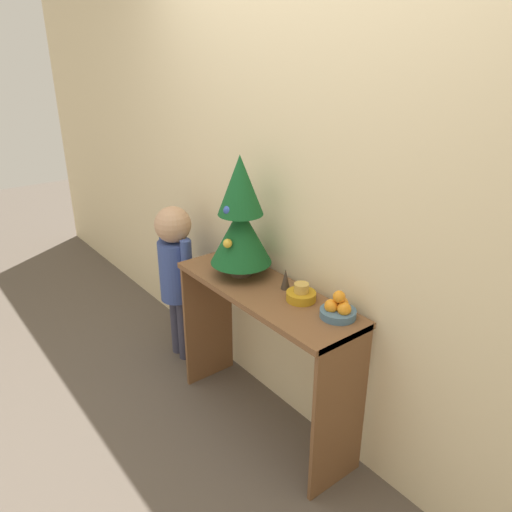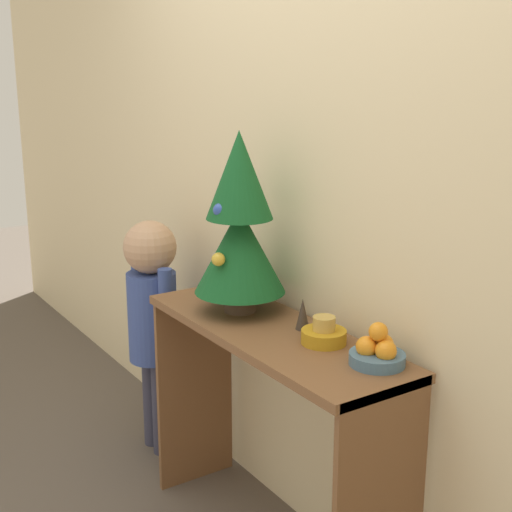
{
  "view_description": "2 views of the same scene",
  "coord_description": "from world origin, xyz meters",
  "px_view_note": "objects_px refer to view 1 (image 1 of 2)",
  "views": [
    {
      "loc": [
        1.69,
        -1.19,
        1.92
      ],
      "look_at": [
        -0.03,
        0.15,
        0.98
      ],
      "focal_mm": 35.0,
      "sensor_mm": 36.0,
      "label": 1
    },
    {
      "loc": [
        1.79,
        -1.06,
        1.61
      ],
      "look_at": [
        -0.07,
        0.16,
        1.04
      ],
      "focal_mm": 50.0,
      "sensor_mm": 36.0,
      "label": 2
    }
  ],
  "objects_px": {
    "fruit_bowl": "(338,309)",
    "figurine": "(285,279)",
    "desk_clock": "(229,248)",
    "mini_tree": "(241,219)",
    "child_figure": "(175,263)",
    "singing_bowl": "(301,294)"
  },
  "relations": [
    {
      "from": "singing_bowl",
      "to": "desk_clock",
      "type": "relative_size",
      "value": 1.18
    },
    {
      "from": "mini_tree",
      "to": "singing_bowl",
      "type": "relative_size",
      "value": 4.46
    },
    {
      "from": "mini_tree",
      "to": "figurine",
      "type": "xyz_separation_m",
      "value": [
        0.27,
        0.07,
        -0.25
      ]
    },
    {
      "from": "fruit_bowl",
      "to": "figurine",
      "type": "relative_size",
      "value": 1.54
    },
    {
      "from": "mini_tree",
      "to": "desk_clock",
      "type": "distance_m",
      "value": 0.33
    },
    {
      "from": "desk_clock",
      "to": "fruit_bowl",
      "type": "bearing_deg",
      "value": 0.15
    },
    {
      "from": "desk_clock",
      "to": "figurine",
      "type": "distance_m",
      "value": 0.48
    },
    {
      "from": "fruit_bowl",
      "to": "child_figure",
      "type": "height_order",
      "value": "child_figure"
    },
    {
      "from": "fruit_bowl",
      "to": "mini_tree",
      "type": "bearing_deg",
      "value": -172.91
    },
    {
      "from": "singing_bowl",
      "to": "figurine",
      "type": "height_order",
      "value": "figurine"
    },
    {
      "from": "mini_tree",
      "to": "child_figure",
      "type": "height_order",
      "value": "mini_tree"
    },
    {
      "from": "mini_tree",
      "to": "child_figure",
      "type": "bearing_deg",
      "value": -176.11
    },
    {
      "from": "mini_tree",
      "to": "singing_bowl",
      "type": "height_order",
      "value": "mini_tree"
    },
    {
      "from": "desk_clock",
      "to": "figurine",
      "type": "height_order",
      "value": "desk_clock"
    },
    {
      "from": "desk_clock",
      "to": "singing_bowl",
      "type": "bearing_deg",
      "value": -2.12
    },
    {
      "from": "mini_tree",
      "to": "child_figure",
      "type": "relative_size",
      "value": 0.61
    },
    {
      "from": "singing_bowl",
      "to": "child_figure",
      "type": "relative_size",
      "value": 0.14
    },
    {
      "from": "desk_clock",
      "to": "figurine",
      "type": "relative_size",
      "value": 1.14
    },
    {
      "from": "singing_bowl",
      "to": "child_figure",
      "type": "distance_m",
      "value": 1.05
    },
    {
      "from": "mini_tree",
      "to": "desk_clock",
      "type": "height_order",
      "value": "mini_tree"
    },
    {
      "from": "fruit_bowl",
      "to": "figurine",
      "type": "bearing_deg",
      "value": -179.27
    },
    {
      "from": "mini_tree",
      "to": "figurine",
      "type": "height_order",
      "value": "mini_tree"
    }
  ]
}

